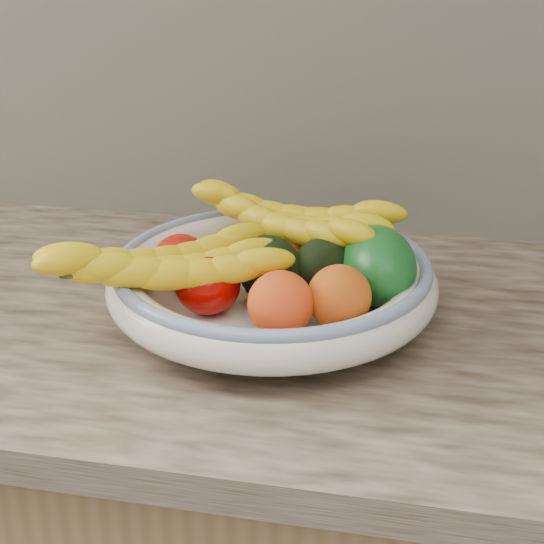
{
  "coord_description": "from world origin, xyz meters",
  "views": [
    {
      "loc": [
        0.18,
        0.78,
        1.36
      ],
      "look_at": [
        0.0,
        1.66,
        0.96
      ],
      "focal_mm": 55.0,
      "sensor_mm": 36.0,
      "label": 1
    }
  ],
  "objects_px": {
    "green_mango": "(378,265)",
    "banana_bunch_front": "(164,272)",
    "fruit_bowl": "(272,281)",
    "banana_bunch_back": "(288,225)"
  },
  "relations": [
    {
      "from": "green_mango",
      "to": "banana_bunch_front",
      "type": "relative_size",
      "value": 0.43
    },
    {
      "from": "fruit_bowl",
      "to": "banana_bunch_back",
      "type": "xyz_separation_m",
      "value": [
        0.0,
        0.08,
        0.04
      ]
    },
    {
      "from": "fruit_bowl",
      "to": "green_mango",
      "type": "xyz_separation_m",
      "value": [
        0.12,
        0.01,
        0.03
      ]
    },
    {
      "from": "fruit_bowl",
      "to": "green_mango",
      "type": "height_order",
      "value": "green_mango"
    },
    {
      "from": "fruit_bowl",
      "to": "banana_bunch_back",
      "type": "distance_m",
      "value": 0.09
    },
    {
      "from": "banana_bunch_back",
      "to": "green_mango",
      "type": "bearing_deg",
      "value": -12.59
    },
    {
      "from": "green_mango",
      "to": "banana_bunch_back",
      "type": "height_order",
      "value": "same"
    },
    {
      "from": "banana_bunch_back",
      "to": "fruit_bowl",
      "type": "bearing_deg",
      "value": -72.73
    },
    {
      "from": "green_mango",
      "to": "banana_bunch_back",
      "type": "relative_size",
      "value": 0.43
    },
    {
      "from": "fruit_bowl",
      "to": "banana_bunch_back",
      "type": "relative_size",
      "value": 1.31
    }
  ]
}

